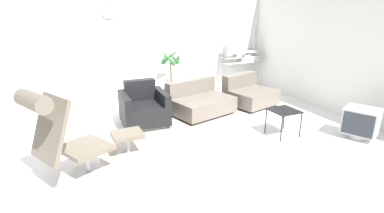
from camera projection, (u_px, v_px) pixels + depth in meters
ground_plane at (180, 144)px, 4.83m from camera, size 12.00×12.00×0.00m
wall_back at (131, 39)px, 6.90m from camera, size 12.00×0.09×2.80m
wall_right at (348, 45)px, 5.79m from camera, size 0.06×12.00×2.80m
round_rug at (185, 150)px, 4.60m from camera, size 2.52×2.52×0.01m
lounge_chair at (59, 130)px, 3.54m from camera, size 1.06×0.90×1.22m
ottoman at (127, 139)px, 4.41m from camera, size 0.45×0.38×0.35m
armchair_red at (144, 109)px, 5.56m from camera, size 0.85×0.84×0.79m
couch_low at (200, 102)px, 6.14m from camera, size 1.38×1.15×0.67m
couch_second at (249, 94)px, 6.70m from camera, size 1.14×1.09×0.67m
side_table at (284, 113)px, 5.04m from camera, size 0.44×0.44×0.45m
crt_television at (361, 122)px, 4.96m from camera, size 0.62×0.66×0.52m
potted_plant at (171, 81)px, 6.99m from camera, size 0.62×0.62×1.24m
shelf_unit at (241, 56)px, 7.93m from camera, size 1.05×0.28×1.77m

